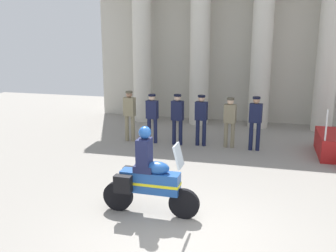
{
  "coord_description": "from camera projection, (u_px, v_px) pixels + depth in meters",
  "views": [
    {
      "loc": [
        1.44,
        -6.57,
        3.83
      ],
      "look_at": [
        -1.06,
        3.31,
        1.28
      ],
      "focal_mm": 42.3,
      "sensor_mm": 36.0,
      "label": 1
    }
  ],
  "objects": [
    {
      "name": "motorcycle_with_rider",
      "position": [
        147.0,
        178.0,
        8.18
      ],
      "size": [
        2.09,
        0.71,
        1.9
      ],
      "rotation": [
        0.0,
        0.0,
        -0.03
      ],
      "color": "black",
      "rests_on": "ground_plane"
    },
    {
      "name": "officer_in_row_3",
      "position": [
        201.0,
        116.0,
        12.93
      ],
      "size": [
        0.41,
        0.27,
        1.69
      ],
      "rotation": [
        0.0,
        0.0,
        3.0
      ],
      "color": "#141938",
      "rests_on": "ground_plane"
    },
    {
      "name": "officer_in_row_5",
      "position": [
        255.0,
        119.0,
        12.41
      ],
      "size": [
        0.41,
        0.27,
        1.73
      ],
      "rotation": [
        0.0,
        0.0,
        3.0
      ],
      "color": "#141938",
      "rests_on": "ground_plane"
    },
    {
      "name": "officer_in_row_4",
      "position": [
        230.0,
        118.0,
        12.74
      ],
      "size": [
        0.41,
        0.27,
        1.64
      ],
      "rotation": [
        0.0,
        0.0,
        3.0
      ],
      "color": "#7A7056",
      "rests_on": "ground_plane"
    },
    {
      "name": "colonnade_backdrop",
      "position": [
        232.0,
        33.0,
        15.58
      ],
      "size": [
        11.34,
        1.63,
        7.03
      ],
      "color": "beige",
      "rests_on": "ground_plane"
    },
    {
      "name": "ground_plane",
      "position": [
        179.0,
        236.0,
        7.45
      ],
      "size": [
        28.0,
        28.0,
        0.0
      ],
      "primitive_type": "plane",
      "color": "gray"
    },
    {
      "name": "officer_in_row_0",
      "position": [
        130.0,
        112.0,
        13.46
      ],
      "size": [
        0.41,
        0.27,
        1.74
      ],
      "rotation": [
        0.0,
        0.0,
        3.0
      ],
      "color": "#847A5B",
      "rests_on": "ground_plane"
    },
    {
      "name": "officer_in_row_2",
      "position": [
        177.0,
        115.0,
        13.02
      ],
      "size": [
        0.41,
        0.27,
        1.7
      ],
      "rotation": [
        0.0,
        0.0,
        3.0
      ],
      "color": "#141938",
      "rests_on": "ground_plane"
    },
    {
      "name": "officer_in_row_1",
      "position": [
        152.0,
        114.0,
        13.25
      ],
      "size": [
        0.41,
        0.27,
        1.67
      ],
      "rotation": [
        0.0,
        0.0,
        3.0
      ],
      "color": "#191E42",
      "rests_on": "ground_plane"
    }
  ]
}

